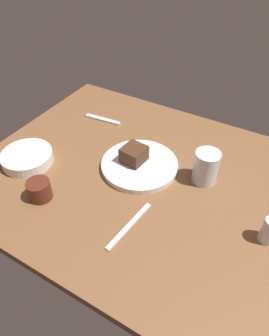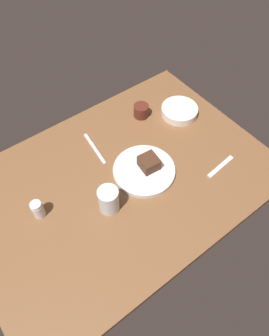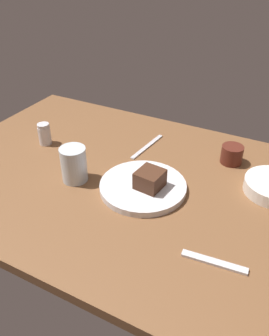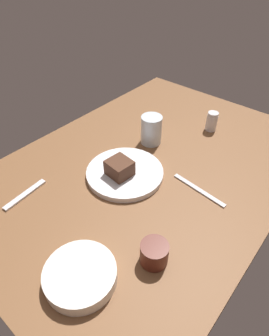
# 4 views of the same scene
# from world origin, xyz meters

# --- Properties ---
(dining_table) EXTENTS (1.20, 0.84, 0.03)m
(dining_table) POSITION_xyz_m (0.00, 0.00, 0.01)
(dining_table) COLOR brown
(dining_table) RESTS_ON ground
(dessert_plate) EXTENTS (0.25, 0.25, 0.02)m
(dessert_plate) POSITION_xyz_m (0.09, -0.03, 0.04)
(dessert_plate) COLOR silver
(dessert_plate) RESTS_ON dining_table
(chocolate_cake_slice) EXTENTS (0.08, 0.08, 0.05)m
(chocolate_cake_slice) POSITION_xyz_m (0.12, -0.03, 0.07)
(chocolate_cake_slice) COLOR #472819
(chocolate_cake_slice) RESTS_ON dessert_plate
(salt_shaker) EXTENTS (0.04, 0.04, 0.08)m
(salt_shaker) POSITION_xyz_m (-0.33, 0.05, 0.07)
(salt_shaker) COLOR silver
(salt_shaker) RESTS_ON dining_table
(water_glass) EXTENTS (0.08, 0.08, 0.11)m
(water_glass) POSITION_xyz_m (-0.11, -0.08, 0.08)
(water_glass) COLOR silver
(water_glass) RESTS_ON dining_table
(coffee_cup) EXTENTS (0.07, 0.07, 0.06)m
(coffee_cup) POSITION_xyz_m (0.28, 0.23, 0.06)
(coffee_cup) COLOR #562319
(coffee_cup) RESTS_ON dining_table
(dessert_spoon) EXTENTS (0.15, 0.03, 0.01)m
(dessert_spoon) POSITION_xyz_m (0.36, -0.20, 0.03)
(dessert_spoon) COLOR silver
(dessert_spoon) RESTS_ON dining_table
(butter_knife) EXTENTS (0.03, 0.19, 0.01)m
(butter_knife) POSITION_xyz_m (-0.00, 0.19, 0.03)
(butter_knife) COLOR silver
(butter_knife) RESTS_ON dining_table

